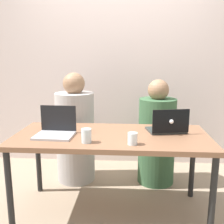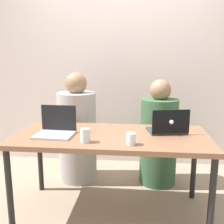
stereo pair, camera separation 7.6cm
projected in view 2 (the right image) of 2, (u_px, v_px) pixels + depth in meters
The scene contains 9 objects.
ground_plane at pixel (111, 211), 2.36m from camera, with size 12.00×12.00×0.00m, color gray.
back_wall at pixel (122, 60), 3.29m from camera, with size 4.50×0.10×2.67m, color silver.
desk at pixel (111, 142), 2.23m from camera, with size 1.64×0.75×0.72m.
person_on_left at pixel (77, 133), 2.91m from camera, with size 0.44×0.44×1.21m.
person_on_right at pixel (159, 138), 2.83m from camera, with size 0.42×0.42×1.14m.
laptop_front_left at pixel (56, 129), 2.20m from camera, with size 0.32×0.29×0.24m.
laptop_back_right at pixel (168, 128), 2.26m from camera, with size 0.36×0.29×0.22m.
water_glass_right at pixel (131, 140), 1.95m from camera, with size 0.07×0.07×0.09m.
water_glass_left at pixel (85, 136), 2.01m from camera, with size 0.08×0.08×0.11m.
Camera 2 is at (0.23, -2.12, 1.36)m, focal length 42.00 mm.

